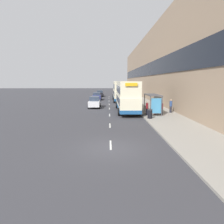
{
  "coord_description": "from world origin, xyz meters",
  "views": [
    {
      "loc": [
        -0.14,
        -12.45,
        4.35
      ],
      "look_at": [
        0.4,
        17.55,
        -0.33
      ],
      "focal_mm": 32.0,
      "sensor_mm": 36.0,
      "label": 1
    }
  ],
  "objects_px": {
    "car_1": "(97,96)",
    "litter_bin": "(150,114)",
    "double_decker_bus_near": "(127,96)",
    "pedestrian_at_shelter": "(147,108)",
    "bus_shelter": "(155,100)",
    "pedestrian_2": "(171,106)",
    "car_2": "(100,93)",
    "car_0": "(95,102)",
    "double_decker_bus_ahead": "(120,91)",
    "pedestrian_1": "(162,108)",
    "car_3": "(116,93)"
  },
  "relations": [
    {
      "from": "pedestrian_at_shelter",
      "to": "car_3",
      "type": "bearing_deg",
      "value": 94.52
    },
    {
      "from": "pedestrian_2",
      "to": "pedestrian_1",
      "type": "bearing_deg",
      "value": -135.62
    },
    {
      "from": "car_2",
      "to": "pedestrian_at_shelter",
      "type": "height_order",
      "value": "pedestrian_at_shelter"
    },
    {
      "from": "car_1",
      "to": "double_decker_bus_near",
      "type": "bearing_deg",
      "value": 106.45
    },
    {
      "from": "pedestrian_2",
      "to": "double_decker_bus_ahead",
      "type": "bearing_deg",
      "value": 109.16
    },
    {
      "from": "bus_shelter",
      "to": "pedestrian_2",
      "type": "distance_m",
      "value": 2.76
    },
    {
      "from": "double_decker_bus_ahead",
      "to": "car_2",
      "type": "relative_size",
      "value": 2.87
    },
    {
      "from": "pedestrian_1",
      "to": "litter_bin",
      "type": "height_order",
      "value": "pedestrian_1"
    },
    {
      "from": "car_1",
      "to": "litter_bin",
      "type": "distance_m",
      "value": 25.06
    },
    {
      "from": "car_2",
      "to": "pedestrian_1",
      "type": "xyz_separation_m",
      "value": [
        9.18,
        -32.19,
        0.12
      ]
    },
    {
      "from": "double_decker_bus_ahead",
      "to": "car_1",
      "type": "distance_m",
      "value": 5.95
    },
    {
      "from": "double_decker_bus_near",
      "to": "car_0",
      "type": "xyz_separation_m",
      "value": [
        -4.91,
        4.53,
        -1.39
      ]
    },
    {
      "from": "car_0",
      "to": "pedestrian_at_shelter",
      "type": "bearing_deg",
      "value": 130.51
    },
    {
      "from": "bus_shelter",
      "to": "double_decker_bus_ahead",
      "type": "distance_m",
      "value": 18.4
    },
    {
      "from": "car_1",
      "to": "pedestrian_2",
      "type": "distance_m",
      "value": 22.64
    },
    {
      "from": "bus_shelter",
      "to": "pedestrian_1",
      "type": "distance_m",
      "value": 1.35
    },
    {
      "from": "car_0",
      "to": "car_1",
      "type": "bearing_deg",
      "value": -88.35
    },
    {
      "from": "bus_shelter",
      "to": "car_1",
      "type": "relative_size",
      "value": 1.03
    },
    {
      "from": "car_3",
      "to": "pedestrian_1",
      "type": "relative_size",
      "value": 2.55
    },
    {
      "from": "double_decker_bus_near",
      "to": "car_0",
      "type": "distance_m",
      "value": 6.82
    },
    {
      "from": "double_decker_bus_near",
      "to": "pedestrian_at_shelter",
      "type": "xyz_separation_m",
      "value": [
        2.16,
        -3.74,
        -1.27
      ]
    },
    {
      "from": "pedestrian_1",
      "to": "double_decker_bus_near",
      "type": "bearing_deg",
      "value": 140.09
    },
    {
      "from": "car_1",
      "to": "litter_bin",
      "type": "relative_size",
      "value": 3.89
    },
    {
      "from": "car_2",
      "to": "car_3",
      "type": "distance_m",
      "value": 4.66
    },
    {
      "from": "bus_shelter",
      "to": "car_0",
      "type": "distance_m",
      "value": 11.07
    },
    {
      "from": "double_decker_bus_near",
      "to": "bus_shelter",
      "type": "bearing_deg",
      "value": -40.74
    },
    {
      "from": "bus_shelter",
      "to": "car_0",
      "type": "relative_size",
      "value": 1.0
    },
    {
      "from": "double_decker_bus_near",
      "to": "pedestrian_1",
      "type": "height_order",
      "value": "double_decker_bus_near"
    },
    {
      "from": "car_2",
      "to": "pedestrian_at_shelter",
      "type": "xyz_separation_m",
      "value": [
        7.24,
        -32.5,
        0.16
      ]
    },
    {
      "from": "double_decker_bus_near",
      "to": "car_3",
      "type": "xyz_separation_m",
      "value": [
        -0.42,
        28.79,
        -1.41
      ]
    },
    {
      "from": "car_1",
      "to": "pedestrian_at_shelter",
      "type": "bearing_deg",
      "value": 108.98
    },
    {
      "from": "pedestrian_at_shelter",
      "to": "pedestrian_1",
      "type": "height_order",
      "value": "pedestrian_at_shelter"
    },
    {
      "from": "double_decker_bus_near",
      "to": "car_1",
      "type": "bearing_deg",
      "value": 106.45
    },
    {
      "from": "car_1",
      "to": "litter_bin",
      "type": "xyz_separation_m",
      "value": [
        7.37,
        -23.95,
        -0.2
      ]
    },
    {
      "from": "bus_shelter",
      "to": "pedestrian_at_shelter",
      "type": "distance_m",
      "value": 1.69
    },
    {
      "from": "double_decker_bus_near",
      "to": "pedestrian_1",
      "type": "distance_m",
      "value": 5.51
    },
    {
      "from": "double_decker_bus_near",
      "to": "double_decker_bus_ahead",
      "type": "distance_m",
      "value": 15.22
    },
    {
      "from": "car_0",
      "to": "pedestrian_at_shelter",
      "type": "height_order",
      "value": "pedestrian_at_shelter"
    },
    {
      "from": "pedestrian_1",
      "to": "litter_bin",
      "type": "xyz_separation_m",
      "value": [
        -2.03,
        -2.59,
        -0.3
      ]
    },
    {
      "from": "double_decker_bus_near",
      "to": "pedestrian_2",
      "type": "height_order",
      "value": "double_decker_bus_near"
    },
    {
      "from": "car_3",
      "to": "double_decker_bus_ahead",
      "type": "bearing_deg",
      "value": -89.08
    },
    {
      "from": "car_0",
      "to": "litter_bin",
      "type": "xyz_separation_m",
      "value": [
        6.98,
        -10.55,
        -0.22
      ]
    },
    {
      "from": "car_3",
      "to": "pedestrian_2",
      "type": "relative_size",
      "value": 2.31
    },
    {
      "from": "car_0",
      "to": "car_1",
      "type": "height_order",
      "value": "car_0"
    },
    {
      "from": "bus_shelter",
      "to": "pedestrian_1",
      "type": "relative_size",
      "value": 2.59
    },
    {
      "from": "car_2",
      "to": "pedestrian_at_shelter",
      "type": "distance_m",
      "value": 33.3
    },
    {
      "from": "litter_bin",
      "to": "bus_shelter",
      "type": "bearing_deg",
      "value": 68.96
    },
    {
      "from": "double_decker_bus_near",
      "to": "car_1",
      "type": "distance_m",
      "value": 18.75
    },
    {
      "from": "car_3",
      "to": "pedestrian_at_shelter",
      "type": "xyz_separation_m",
      "value": [
        2.57,
        -32.53,
        0.14
      ]
    },
    {
      "from": "pedestrian_1",
      "to": "pedestrian_2",
      "type": "bearing_deg",
      "value": 44.38
    }
  ]
}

